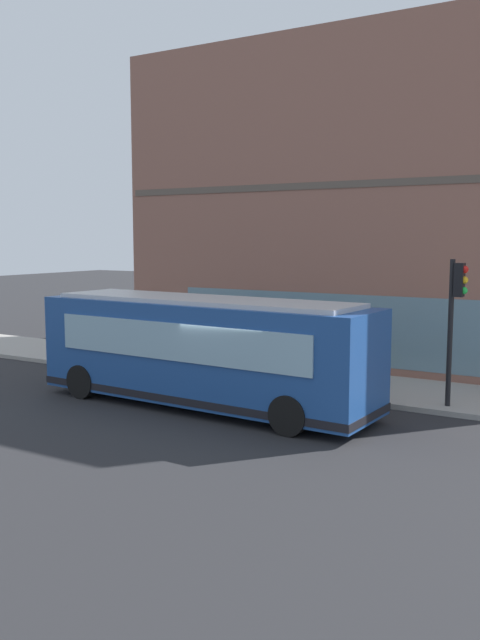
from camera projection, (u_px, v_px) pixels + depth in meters
name	position (u px, v px, depth m)	size (l,w,h in m)	color
ground	(243.00, 415.00, 18.32)	(120.00, 120.00, 0.00)	#262628
sidewalk_curb	(314.00, 382.00, 22.15)	(3.80, 40.00, 0.15)	#9E9991
building_corner	(382.00, 207.00, 26.71)	(8.62, 17.97, 11.80)	#8C5B4C
city_bus_nearside	(202.00, 352.00, 19.03)	(3.00, 10.15, 3.07)	#1E478C
traffic_light_near_corner	(456.00, 305.00, 18.30)	(0.32, 0.49, 4.00)	black
fire_hydrant	(355.00, 373.00, 21.39)	(0.35, 0.35, 0.74)	gold
pedestrian_by_light_pole	(225.00, 345.00, 22.58)	(0.32, 0.32, 1.77)	silver
pedestrian_walking_along_curb	(214.00, 334.00, 25.27)	(0.32, 0.32, 1.80)	silver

